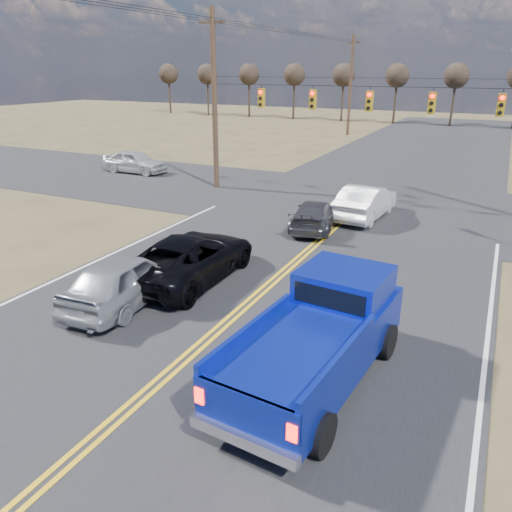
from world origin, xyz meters
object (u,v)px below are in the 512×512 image
at_px(silver_suv, 125,278).
at_px(dgrey_car_queue, 315,215).
at_px(white_car_queue, 365,202).
at_px(pickup_truck, 319,337).
at_px(cross_car_west, 135,161).
at_px(black_suv, 190,257).

height_order(silver_suv, dgrey_car_queue, silver_suv).
bearing_deg(dgrey_car_queue, white_car_queue, -129.47).
bearing_deg(pickup_truck, cross_car_west, 143.18).
relative_size(pickup_truck, white_car_queue, 1.29).
relative_size(black_suv, white_car_queue, 1.16).
height_order(pickup_truck, black_suv, pickup_truck).
bearing_deg(dgrey_car_queue, cross_car_west, -32.15).
distance_m(pickup_truck, cross_car_west, 26.42).
relative_size(pickup_truck, black_suv, 1.11).
bearing_deg(silver_suv, pickup_truck, 164.98).
height_order(pickup_truck, white_car_queue, pickup_truck).
height_order(silver_suv, black_suv, silver_suv).
relative_size(silver_suv, dgrey_car_queue, 1.08).
relative_size(pickup_truck, cross_car_west, 1.37).
bearing_deg(dgrey_car_queue, pickup_truck, 101.08).
distance_m(silver_suv, black_suv, 2.58).
relative_size(pickup_truck, silver_suv, 1.33).
bearing_deg(white_car_queue, silver_suv, 75.14).
height_order(black_suv, cross_car_west, black_suv).
distance_m(silver_suv, dgrey_car_queue, 10.15).
xyz_separation_m(white_car_queue, cross_car_west, (-17.16, 3.91, -0.02)).
relative_size(dgrey_car_queue, cross_car_west, 0.95).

